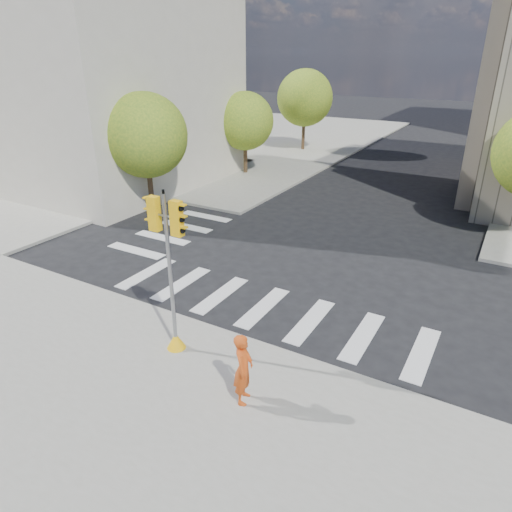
{
  "coord_description": "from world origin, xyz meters",
  "views": [
    {
      "loc": [
        6.61,
        -14.12,
        8.2
      ],
      "look_at": [
        -0.18,
        -2.35,
        2.1
      ],
      "focal_mm": 32.0,
      "sensor_mm": 36.0,
      "label": 1
    }
  ],
  "objects": [
    {
      "name": "tree_lw_far",
      "position": [
        -10.5,
        24.0,
        4.54
      ],
      "size": [
        4.8,
        4.8,
        6.95
      ],
      "color": "#382616",
      "rests_on": "ground"
    },
    {
      "name": "planter_wall",
      "position": [
        -14.57,
        3.24,
        0.4
      ],
      "size": [
        5.99,
        1.29,
        0.5
      ],
      "primitive_type": "cube",
      "rotation": [
        0.0,
        0.0,
        0.15
      ],
      "color": "silver",
      "rests_on": "sidewalk_left_near"
    },
    {
      "name": "sidewalk_near",
      "position": [
        0.0,
        -11.0,
        0.07
      ],
      "size": [
        30.0,
        14.0,
        0.15
      ],
      "primitive_type": "cube",
      "color": "gray",
      "rests_on": "ground"
    },
    {
      "name": "traffic_signal",
      "position": [
        -1.08,
        -5.54,
        2.22
      ],
      "size": [
        1.06,
        0.56,
        4.85
      ],
      "rotation": [
        0.0,
        0.0,
        -0.01
      ],
      "color": "#FDB90D",
      "rests_on": "sidewalk_near"
    },
    {
      "name": "classical_building",
      "position": [
        -20.0,
        8.0,
        6.44
      ],
      "size": [
        19.0,
        15.0,
        12.7
      ],
      "color": "beige",
      "rests_on": "ground"
    },
    {
      "name": "tree_lw_near",
      "position": [
        -10.5,
        4.0,
        4.2
      ],
      "size": [
        4.4,
        4.4,
        6.41
      ],
      "color": "#382616",
      "rests_on": "ground"
    },
    {
      "name": "photographer",
      "position": [
        1.82,
        -6.44,
        1.11
      ],
      "size": [
        0.66,
        0.81,
        1.92
      ],
      "primitive_type": "imported",
      "rotation": [
        0.0,
        0.0,
        1.89
      ],
      "color": "#CC4813",
      "rests_on": "sidewalk_near"
    },
    {
      "name": "ground",
      "position": [
        0.0,
        0.0,
        0.0
      ],
      "size": [
        160.0,
        160.0,
        0.0
      ],
      "primitive_type": "plane",
      "color": "black",
      "rests_on": "ground"
    },
    {
      "name": "sidewalk_far_left",
      "position": [
        -20.0,
        26.0,
        0.07
      ],
      "size": [
        28.0,
        40.0,
        0.15
      ],
      "primitive_type": "cube",
      "color": "gray",
      "rests_on": "ground"
    },
    {
      "name": "tree_lw_mid",
      "position": [
        -10.5,
        14.0,
        3.76
      ],
      "size": [
        4.0,
        4.0,
        5.77
      ],
      "color": "#382616",
      "rests_on": "ground"
    }
  ]
}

